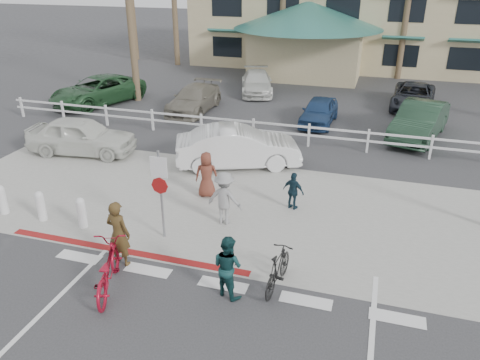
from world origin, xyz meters
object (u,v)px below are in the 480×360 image
(sign_post, at_px, (161,191))
(car_red_compact, at_px, (81,136))
(bike_black, at_px, (278,269))
(car_white_sedan, at_px, (238,147))
(bike_red, at_px, (107,269))

(sign_post, bearing_deg, car_red_compact, 140.37)
(bike_black, bearing_deg, sign_post, -13.12)
(car_white_sedan, bearing_deg, car_red_compact, 72.70)
(sign_post, distance_m, bike_black, 3.89)
(sign_post, xyz_separation_m, bike_red, (-0.23, -2.52, -0.88))
(bike_black, distance_m, car_red_compact, 11.32)
(bike_black, bearing_deg, car_white_sedan, -58.99)
(bike_black, xyz_separation_m, car_red_compact, (-9.48, 6.18, 0.24))
(sign_post, distance_m, bike_red, 2.68)
(bike_red, distance_m, car_red_compact, 9.36)
(sign_post, bearing_deg, car_white_sedan, 84.88)
(bike_red, relative_size, car_red_compact, 0.50)
(sign_post, relative_size, car_red_compact, 0.67)
(bike_red, distance_m, bike_black, 3.98)
(sign_post, xyz_separation_m, car_white_sedan, (0.49, 5.47, -0.69))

